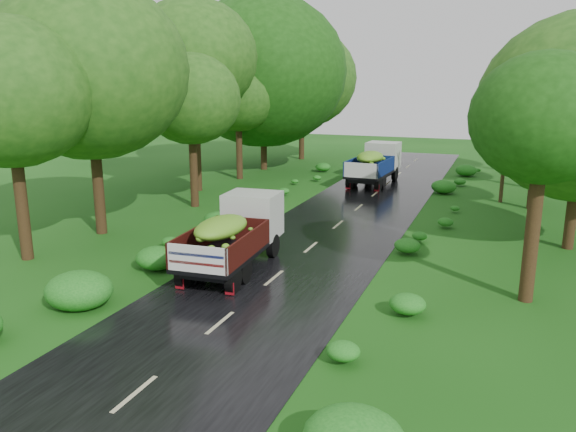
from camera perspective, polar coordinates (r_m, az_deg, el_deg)
The scene contains 9 objects.
ground at distance 13.44m, azimuth -15.30°, elevation -17.08°, with size 120.00×120.00×0.00m, color #14470F.
road at distance 17.23m, azimuth -5.34°, elevation -9.48°, with size 6.50×80.00×0.02m, color black.
road_lines at distance 18.05m, azimuth -3.91°, elevation -8.30°, with size 0.12×69.60×0.00m.
truck_near at distance 20.57m, azimuth -5.35°, elevation -1.52°, with size 2.47×6.02×2.48m.
truck_far at distance 37.91m, azimuth 8.88°, elevation 5.45°, with size 2.52×6.28×2.59m.
utility_pole at distance 33.60m, azimuth 21.33°, elevation 8.04°, with size 1.37×0.23×7.81m.
trees_left at distance 36.93m, azimuth -6.46°, elevation 13.83°, with size 5.85×34.40×9.86m.
trees_right at distance 31.40m, azimuth 25.34°, elevation 10.35°, with size 5.24×29.74×8.01m.
shrubs at distance 25.05m, azimuth 3.83°, elevation -1.21°, with size 11.90×44.00×0.70m.
Camera 1 is at (7.18, -9.13, 6.76)m, focal length 35.00 mm.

